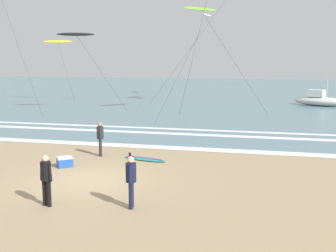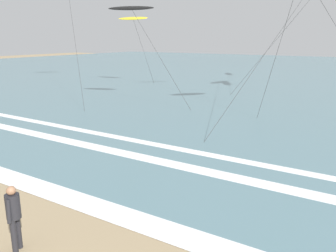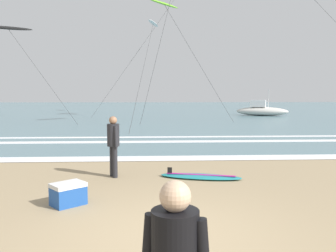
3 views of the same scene
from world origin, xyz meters
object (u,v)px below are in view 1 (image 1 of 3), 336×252
at_px(surfer_mid_group, 131,177).
at_px(surfboard_foreground_flat, 145,159).
at_px(surfer_background_far, 100,136).
at_px(kite_yellow_far_left, 57,42).
at_px(kite_white_far_right, 208,16).
at_px(cooler_box, 65,162).
at_px(surfer_left_far, 46,176).
at_px(kite_black_high_right, 76,35).
at_px(kite_lime_distant_high, 200,9).
at_px(offshore_boat, 320,100).

height_order(surfer_mid_group, surfboard_foreground_flat, surfer_mid_group).
height_order(surfer_background_far, kite_yellow_far_left, kite_yellow_far_left).
height_order(kite_white_far_right, cooler_box, kite_white_far_right).
bearing_deg(cooler_box, kite_yellow_far_left, 118.68).
relative_size(surfer_background_far, kite_yellow_far_left, 0.24).
distance_m(surfer_background_far, kite_white_far_right, 26.02).
xyz_separation_m(surfer_left_far, surfer_mid_group, (2.57, 0.45, 0.00)).
bearing_deg(kite_yellow_far_left, surfer_mid_group, -58.31).
distance_m(surfboard_foreground_flat, kite_black_high_right, 20.43).
height_order(surfer_mid_group, kite_white_far_right, kite_white_far_right).
bearing_deg(kite_black_high_right, kite_white_far_right, 42.40).
xyz_separation_m(surfer_background_far, kite_yellow_far_left, (-14.92, 23.78, 5.55)).
relative_size(surfboard_foreground_flat, kite_white_far_right, 0.13).
height_order(kite_black_high_right, cooler_box, kite_black_high_right).
bearing_deg(surfer_mid_group, kite_lime_distant_high, 94.44).
bearing_deg(offshore_boat, surfboard_foreground_flat, -110.96).
bearing_deg(surfer_left_far, surfer_background_far, 99.42).
bearing_deg(cooler_box, kite_black_high_right, 114.28).
distance_m(kite_black_high_right, kite_lime_distant_high, 10.86).
xyz_separation_m(surfer_background_far, surfboard_foreground_flat, (2.26, -0.26, -0.91)).
distance_m(surfer_mid_group, kite_black_high_right, 25.92).
height_order(surfer_mid_group, offshore_boat, offshore_boat).
distance_m(kite_white_far_right, kite_lime_distant_high, 8.74).
bearing_deg(kite_white_far_right, cooler_box, -94.02).
bearing_deg(cooler_box, surfer_background_far, 74.50).
bearing_deg(kite_black_high_right, cooler_box, -65.72).
bearing_deg(surfboard_foreground_flat, kite_white_far_right, 92.29).
bearing_deg(surfer_mid_group, kite_white_far_right, 94.50).
bearing_deg(kite_white_far_right, surfer_left_far, -90.23).
distance_m(surfboard_foreground_flat, kite_white_far_right, 26.55).
xyz_separation_m(surfer_mid_group, kite_white_far_right, (-2.45, 31.14, 7.93)).
bearing_deg(surfer_background_far, kite_white_far_right, 87.08).
distance_m(surfer_left_far, surfboard_foreground_flat, 6.74).
height_order(kite_yellow_far_left, kite_lime_distant_high, kite_lime_distant_high).
height_order(kite_white_far_right, kite_lime_distant_high, kite_white_far_right).
distance_m(kite_yellow_far_left, kite_white_far_right, 16.38).
distance_m(surfer_background_far, surfer_mid_group, 7.39).
xyz_separation_m(surfboard_foreground_flat, kite_black_high_right, (-10.99, 15.89, 6.63)).
bearing_deg(offshore_boat, kite_lime_distant_high, -135.80).
distance_m(surfer_background_far, cooler_box, 2.51).
bearing_deg(kite_lime_distant_high, surfer_left_far, -92.08).
relative_size(surfer_mid_group, kite_lime_distant_high, 0.18).
bearing_deg(surfboard_foreground_flat, kite_black_high_right, 124.68).
xyz_separation_m(surfer_left_far, surfboard_foreground_flat, (1.13, 6.58, -0.91)).
relative_size(surfer_background_far, kite_black_high_right, 0.23).
bearing_deg(kite_white_far_right, surfer_background_far, -92.92).
distance_m(surfer_mid_group, kite_yellow_far_left, 35.89).
bearing_deg(surfboard_foreground_flat, surfer_left_far, -99.73).
relative_size(surfer_background_far, cooler_box, 2.11).
xyz_separation_m(kite_yellow_far_left, cooler_box, (14.28, -26.10, -6.29)).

